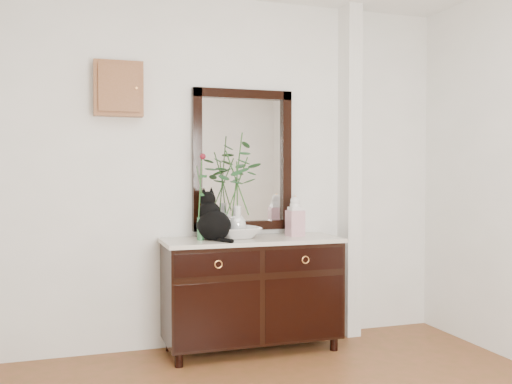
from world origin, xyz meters
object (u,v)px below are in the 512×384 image
object	(u,v)px
sideboard	(252,288)
lotus_bowl	(237,233)
ginger_jar	(295,216)
cat	(213,215)

from	to	relation	value
sideboard	lotus_bowl	world-z (taller)	lotus_bowl
lotus_bowl	ginger_jar	xyz separation A→B (m)	(0.47, -0.00, 0.12)
cat	ginger_jar	distance (m)	0.67
ginger_jar	lotus_bowl	bearing A→B (deg)	179.85
lotus_bowl	ginger_jar	distance (m)	0.48
cat	ginger_jar	size ratio (longest dim) A/B	1.15
ginger_jar	sideboard	bearing A→B (deg)	-174.47
sideboard	cat	world-z (taller)	cat
sideboard	lotus_bowl	bearing A→B (deg)	160.69
sideboard	ginger_jar	bearing A→B (deg)	5.53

